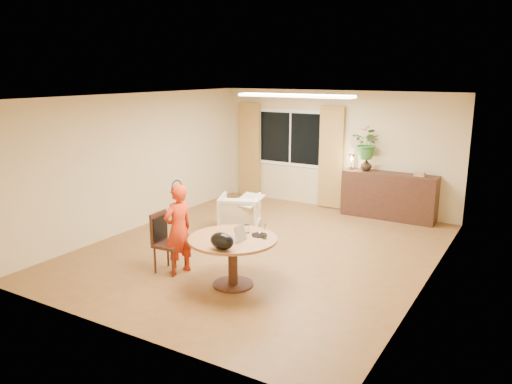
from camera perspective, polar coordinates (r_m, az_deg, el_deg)
floor at (r=8.64m, az=0.61°, el=-6.61°), size 6.50×6.50×0.00m
ceiling at (r=8.12m, az=0.66°, el=10.87°), size 6.50×6.50×0.00m
wall_back at (r=11.18m, az=9.03°, el=4.74°), size 5.50×0.00×5.50m
wall_left at (r=9.93m, az=-13.27°, el=3.45°), size 0.00×6.50×6.50m
wall_right at (r=7.34m, az=19.56°, el=-0.48°), size 0.00×6.50×6.50m
window at (r=11.58m, az=3.95°, el=6.18°), size 1.70×0.03×1.30m
curtain_left at (r=12.06m, az=-0.72°, el=4.81°), size 0.55×0.08×2.25m
curtain_right at (r=11.13m, az=8.58°, el=3.92°), size 0.55×0.08×2.25m
ceiling_panel at (r=9.18m, az=4.48°, el=10.92°), size 2.20×0.35×0.05m
dining_table at (r=7.08m, az=-2.68°, el=-6.42°), size 1.26×1.26×0.72m
dining_chair at (r=7.71m, az=-9.85°, el=-5.74°), size 0.47×0.43×0.92m
child at (r=7.57m, az=-8.86°, el=-4.22°), size 0.56×0.43×1.38m
laptop at (r=6.94m, az=-2.91°, el=-4.50°), size 0.35×0.24×0.23m
tumbler at (r=7.22m, az=-1.06°, el=-4.22°), size 0.10×0.10×0.12m
wine_glass at (r=6.96m, az=0.96°, el=-4.54°), size 0.09×0.09×0.21m
pot_lid at (r=7.11m, az=0.39°, el=-4.86°), size 0.26×0.26×0.04m
handbag at (r=6.55m, az=-3.91°, el=-5.62°), size 0.35×0.21×0.23m
armchair at (r=9.63m, az=-1.88°, el=-2.33°), size 0.98×0.99×0.69m
throw at (r=9.36m, az=-0.85°, el=-0.49°), size 0.48×0.57×0.03m
sideboard at (r=10.70m, az=14.95°, el=-0.43°), size 1.92×0.47×0.96m
vase at (r=10.72m, az=12.46°, el=3.04°), size 0.28×0.28×0.25m
bouquet at (r=10.65m, az=12.63°, el=5.44°), size 0.68×0.62×0.66m
book_stack at (r=10.45m, az=18.22°, el=1.96°), size 0.25×0.22×0.09m
desk_lamp at (r=10.76m, az=10.87°, el=3.42°), size 0.17×0.17×0.34m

